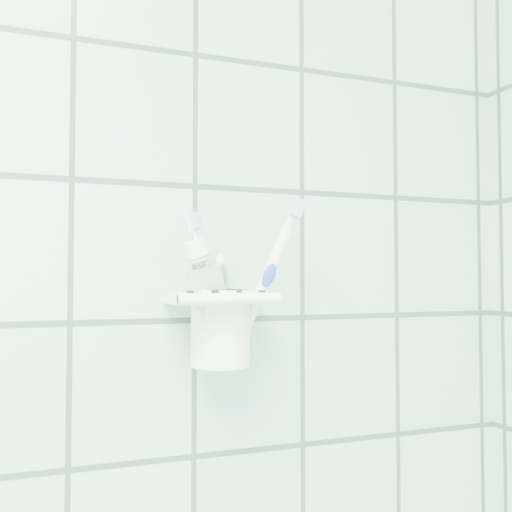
% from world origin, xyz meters
% --- Properties ---
extents(holder_bracket, '(0.12, 0.10, 0.04)m').
position_xyz_m(holder_bracket, '(0.63, 1.15, 1.28)').
color(holder_bracket, white).
rests_on(holder_bracket, wall_back).
extents(cup, '(0.08, 0.08, 0.09)m').
position_xyz_m(cup, '(0.64, 1.16, 1.25)').
color(cup, white).
rests_on(cup, holder_bracket).
extents(toothbrush_pink, '(0.05, 0.03, 0.19)m').
position_xyz_m(toothbrush_pink, '(0.65, 1.15, 1.30)').
color(toothbrush_pink, white).
rests_on(toothbrush_pink, cup).
extents(toothbrush_blue, '(0.05, 0.07, 0.21)m').
position_xyz_m(toothbrush_blue, '(0.63, 1.16, 1.31)').
color(toothbrush_blue, white).
rests_on(toothbrush_blue, cup).
extents(toothbrush_orange, '(0.09, 0.02, 0.22)m').
position_xyz_m(toothbrush_orange, '(0.65, 1.15, 1.32)').
color(toothbrush_orange, white).
rests_on(toothbrush_orange, cup).
extents(toothpaste_tube, '(0.08, 0.04, 0.16)m').
position_xyz_m(toothpaste_tube, '(0.65, 1.15, 1.29)').
color(toothpaste_tube, silver).
rests_on(toothpaste_tube, cup).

